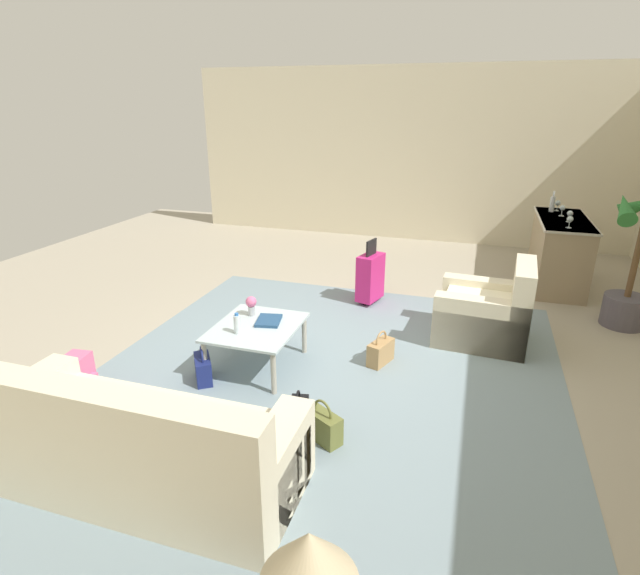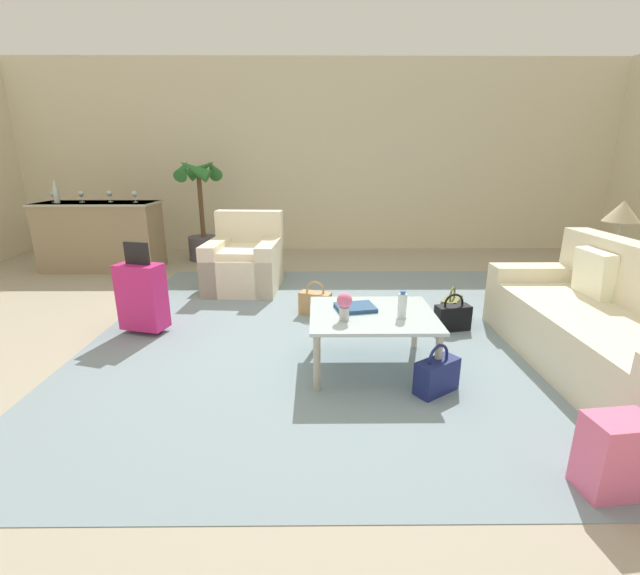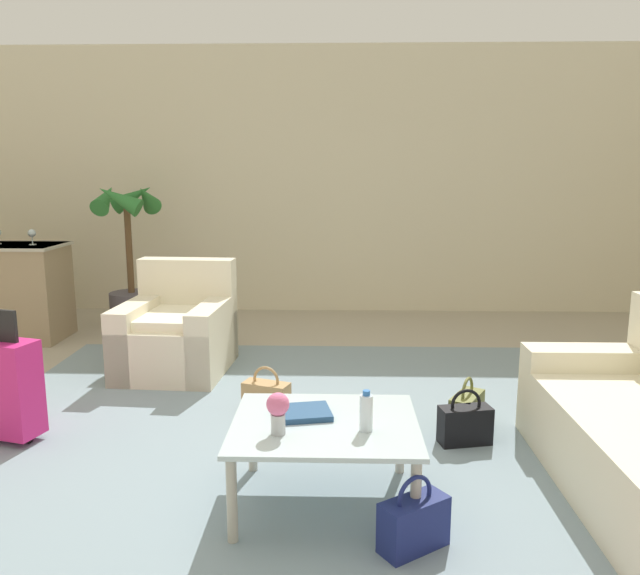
{
  "view_description": "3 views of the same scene",
  "coord_description": "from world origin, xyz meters",
  "px_view_note": "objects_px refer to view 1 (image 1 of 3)",
  "views": [
    {
      "loc": [
        4.41,
        1.42,
        2.49
      ],
      "look_at": [
        0.8,
        0.28,
        1.07
      ],
      "focal_mm": 28.0,
      "sensor_mm": 36.0,
      "label": 1
    },
    {
      "loc": [
        -0.02,
        -3.5,
        1.55
      ],
      "look_at": [
        0.01,
        -0.37,
        0.6
      ],
      "focal_mm": 24.0,
      "sensor_mm": 36.0,
      "label": 2
    },
    {
      "loc": [
        0.46,
        -3.43,
        1.68
      ],
      "look_at": [
        0.36,
        -0.15,
        1.06
      ],
      "focal_mm": 35.0,
      "sensor_mm": 36.0,
      "label": 3
    }
  ],
  "objects_px": {
    "couch": "(131,451)",
    "armchair": "(489,315)",
    "table_lamp": "(309,561)",
    "bar_console": "(559,251)",
    "wine_glass_left_of_centre": "(562,208)",
    "water_bottle": "(237,324)",
    "wine_glass_leftmost": "(558,204)",
    "flower_vase": "(251,304)",
    "backpack_pink": "(77,378)",
    "handbag_navy": "(203,368)",
    "coffee_table": "(257,331)",
    "handbag_tan": "(381,352)",
    "wine_glass_rightmost": "(570,220)",
    "handbag_olive": "(323,426)",
    "potted_palm": "(635,265)",
    "handbag_black": "(298,417)",
    "wine_bottle_clear": "(552,204)",
    "coffee_table_book": "(269,321)",
    "wine_glass_right_of_centre": "(570,214)"
  },
  "relations": [
    {
      "from": "flower_vase",
      "to": "backpack_pink",
      "type": "bearing_deg",
      "value": -43.08
    },
    {
      "from": "coffee_table",
      "to": "wine_glass_left_of_centre",
      "type": "distance_m",
      "value": 4.85
    },
    {
      "from": "coffee_table",
      "to": "handbag_tan",
      "type": "xyz_separation_m",
      "value": [
        -0.43,
        1.15,
        -0.26
      ]
    },
    {
      "from": "flower_vase",
      "to": "armchair",
      "type": "bearing_deg",
      "value": 114.84
    },
    {
      "from": "handbag_black",
      "to": "backpack_pink",
      "type": "xyz_separation_m",
      "value": [
        0.14,
        -2.03,
        0.06
      ]
    },
    {
      "from": "handbag_tan",
      "to": "wine_glass_left_of_centre",
      "type": "bearing_deg",
      "value": 149.41
    },
    {
      "from": "couch",
      "to": "potted_palm",
      "type": "xyz_separation_m",
      "value": [
        -4.0,
        3.8,
        0.44
      ]
    },
    {
      "from": "potted_palm",
      "to": "coffee_table_book",
      "type": "bearing_deg",
      "value": -60.12
    },
    {
      "from": "wine_bottle_clear",
      "to": "coffee_table",
      "type": "bearing_deg",
      "value": -36.84
    },
    {
      "from": "wine_glass_rightmost",
      "to": "handbag_navy",
      "type": "distance_m",
      "value": 4.9
    },
    {
      "from": "flower_vase",
      "to": "backpack_pink",
      "type": "height_order",
      "value": "flower_vase"
    },
    {
      "from": "handbag_navy",
      "to": "backpack_pink",
      "type": "xyz_separation_m",
      "value": [
        0.59,
        -0.91,
        0.06
      ]
    },
    {
      "from": "coffee_table_book",
      "to": "wine_glass_leftmost",
      "type": "height_order",
      "value": "wine_glass_leftmost"
    },
    {
      "from": "flower_vase",
      "to": "bar_console",
      "type": "distance_m",
      "value": 4.62
    },
    {
      "from": "flower_vase",
      "to": "handbag_navy",
      "type": "distance_m",
      "value": 0.8
    },
    {
      "from": "armchair",
      "to": "handbag_black",
      "type": "height_order",
      "value": "armchair"
    },
    {
      "from": "bar_console",
      "to": "wine_bottle_clear",
      "type": "height_order",
      "value": "wine_bottle_clear"
    },
    {
      "from": "coffee_table_book",
      "to": "wine_glass_rightmost",
      "type": "distance_m",
      "value": 4.16
    },
    {
      "from": "wine_bottle_clear",
      "to": "backpack_pink",
      "type": "xyz_separation_m",
      "value": [
        4.97,
        -4.26,
        -0.88
      ]
    },
    {
      "from": "flower_vase",
      "to": "handbag_tan",
      "type": "height_order",
      "value": "flower_vase"
    },
    {
      "from": "wine_glass_rightmost",
      "to": "handbag_olive",
      "type": "height_order",
      "value": "wine_glass_rightmost"
    },
    {
      "from": "backpack_pink",
      "to": "bar_console",
      "type": "bearing_deg",
      "value": 135.7
    },
    {
      "from": "water_bottle",
      "to": "wine_glass_right_of_centre",
      "type": "relative_size",
      "value": 1.32
    },
    {
      "from": "bar_console",
      "to": "water_bottle",
      "type": "bearing_deg",
      "value": -40.86
    },
    {
      "from": "bar_console",
      "to": "wine_glass_left_of_centre",
      "type": "bearing_deg",
      "value": -173.45
    },
    {
      "from": "wine_glass_leftmost",
      "to": "potted_palm",
      "type": "xyz_separation_m",
      "value": [
        1.86,
        0.64,
        -0.32
      ]
    },
    {
      "from": "armchair",
      "to": "table_lamp",
      "type": "height_order",
      "value": "table_lamp"
    },
    {
      "from": "wine_bottle_clear",
      "to": "backpack_pink",
      "type": "bearing_deg",
      "value": -40.64
    },
    {
      "from": "wine_bottle_clear",
      "to": "handbag_black",
      "type": "xyz_separation_m",
      "value": [
        4.83,
        -2.24,
        -0.95
      ]
    },
    {
      "from": "table_lamp",
      "to": "bar_console",
      "type": "distance_m",
      "value": 6.52
    },
    {
      "from": "armchair",
      "to": "handbag_olive",
      "type": "distance_m",
      "value": 2.52
    },
    {
      "from": "table_lamp",
      "to": "wine_glass_leftmost",
      "type": "xyz_separation_m",
      "value": [
        -6.86,
        1.56,
        0.07
      ]
    },
    {
      "from": "wine_glass_rightmost",
      "to": "backpack_pink",
      "type": "relative_size",
      "value": 0.39
    },
    {
      "from": "coffee_table_book",
      "to": "handbag_tan",
      "type": "relative_size",
      "value": 0.81
    },
    {
      "from": "handbag_olive",
      "to": "backpack_pink",
      "type": "xyz_separation_m",
      "value": [
        0.09,
        -2.25,
        0.06
      ]
    },
    {
      "from": "armchair",
      "to": "table_lamp",
      "type": "distance_m",
      "value": 4.21
    },
    {
      "from": "handbag_black",
      "to": "bar_console",
      "type": "bearing_deg",
      "value": 151.54
    },
    {
      "from": "table_lamp",
      "to": "couch",
      "type": "bearing_deg",
      "value": -122.06
    },
    {
      "from": "handbag_navy",
      "to": "armchair",
      "type": "bearing_deg",
      "value": 123.69
    },
    {
      "from": "wine_bottle_clear",
      "to": "handbag_tan",
      "type": "bearing_deg",
      "value": -27.22
    },
    {
      "from": "armchair",
      "to": "handbag_navy",
      "type": "distance_m",
      "value": 3.07
    },
    {
      "from": "wine_glass_rightmost",
      "to": "coffee_table",
      "type": "bearing_deg",
      "value": -46.29
    },
    {
      "from": "coffee_table",
      "to": "wine_glass_left_of_centre",
      "type": "bearing_deg",
      "value": 140.13
    },
    {
      "from": "potted_palm",
      "to": "handbag_black",
      "type": "bearing_deg",
      "value": -44.1
    },
    {
      "from": "flower_vase",
      "to": "handbag_navy",
      "type": "height_order",
      "value": "flower_vase"
    },
    {
      "from": "water_bottle",
      "to": "wine_glass_leftmost",
      "type": "distance_m",
      "value": 5.33
    },
    {
      "from": "handbag_tan",
      "to": "armchair",
      "type": "bearing_deg",
      "value": 130.3
    },
    {
      "from": "coffee_table_book",
      "to": "potted_palm",
      "type": "xyz_separation_m",
      "value": [
        -2.08,
        3.62,
        0.29
      ]
    },
    {
      "from": "couch",
      "to": "armchair",
      "type": "distance_m",
      "value": 3.84
    },
    {
      "from": "backpack_pink",
      "to": "flower_vase",
      "type": "bearing_deg",
      "value": 136.92
    }
  ]
}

